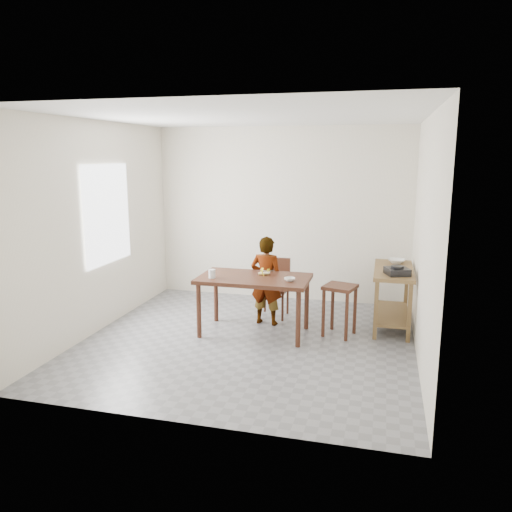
% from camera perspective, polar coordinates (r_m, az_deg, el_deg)
% --- Properties ---
extents(floor, '(4.00, 4.00, 0.04)m').
position_cam_1_polar(floor, '(6.29, -0.92, -9.86)').
color(floor, slate).
rests_on(floor, ground).
extents(ceiling, '(4.00, 4.00, 0.04)m').
position_cam_1_polar(ceiling, '(5.87, -1.01, 15.90)').
color(ceiling, white).
rests_on(ceiling, wall_back).
extents(wall_back, '(4.00, 0.04, 2.70)m').
position_cam_1_polar(wall_back, '(7.87, 2.95, 4.78)').
color(wall_back, '#EDE5CF').
rests_on(wall_back, ground).
extents(wall_front, '(4.00, 0.04, 2.70)m').
position_cam_1_polar(wall_front, '(4.05, -8.58, -1.76)').
color(wall_front, '#EDE5CF').
rests_on(wall_front, ground).
extents(wall_left, '(0.04, 4.00, 2.70)m').
position_cam_1_polar(wall_left, '(6.75, -17.77, 3.11)').
color(wall_left, '#EDE5CF').
rests_on(wall_left, ground).
extents(wall_right, '(0.04, 4.00, 2.70)m').
position_cam_1_polar(wall_right, '(5.74, 18.89, 1.65)').
color(wall_right, '#EDE5CF').
rests_on(wall_right, ground).
extents(window_pane, '(0.02, 1.10, 1.30)m').
position_cam_1_polar(window_pane, '(6.87, -16.61, 4.59)').
color(window_pane, white).
rests_on(window_pane, wall_left).
extents(dining_table, '(1.40, 0.80, 0.75)m').
position_cam_1_polar(dining_table, '(6.43, -0.22, -5.64)').
color(dining_table, '#412115').
rests_on(dining_table, floor).
extents(prep_counter, '(0.50, 1.20, 0.80)m').
position_cam_1_polar(prep_counter, '(6.90, 15.30, -4.63)').
color(prep_counter, brown).
rests_on(prep_counter, floor).
extents(child, '(0.47, 0.33, 1.21)m').
position_cam_1_polar(child, '(6.73, 1.19, -2.83)').
color(child, white).
rests_on(child, floor).
extents(dining_chair, '(0.40, 0.40, 0.82)m').
position_cam_1_polar(dining_chair, '(7.08, 2.02, -3.72)').
color(dining_chair, '#412115').
rests_on(dining_chair, floor).
extents(stool, '(0.46, 0.46, 0.66)m').
position_cam_1_polar(stool, '(6.46, 9.50, -6.14)').
color(stool, '#412115').
rests_on(stool, floor).
extents(glass_tumbler, '(0.10, 0.10, 0.11)m').
position_cam_1_polar(glass_tumbler, '(6.29, -5.05, -2.03)').
color(glass_tumbler, white).
rests_on(glass_tumbler, dining_table).
extents(small_bowl, '(0.15, 0.15, 0.04)m').
position_cam_1_polar(small_bowl, '(6.13, 3.86, -2.68)').
color(small_bowl, white).
rests_on(small_bowl, dining_table).
extents(banana, '(0.20, 0.16, 0.06)m').
position_cam_1_polar(banana, '(6.41, 0.93, -1.94)').
color(banana, gold).
rests_on(banana, dining_table).
extents(serving_bowl, '(0.26, 0.26, 0.06)m').
position_cam_1_polar(serving_bowl, '(7.16, 15.78, -0.56)').
color(serving_bowl, white).
rests_on(serving_bowl, prep_counter).
extents(gas_burner, '(0.34, 0.34, 0.09)m').
position_cam_1_polar(gas_burner, '(6.46, 15.83, -1.70)').
color(gas_burner, black).
rests_on(gas_burner, prep_counter).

